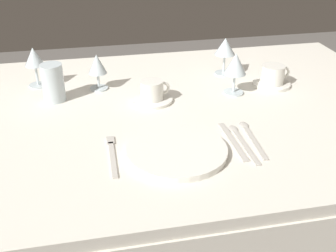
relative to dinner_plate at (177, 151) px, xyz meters
The scene contains 15 objects.
dining_table 0.29m from the dinner_plate, 94.65° to the left, with size 1.80×1.11×0.74m.
dinner_plate is the anchor object (origin of this frame).
fork_outer 0.17m from the dinner_plate, behind, with size 0.02×0.20×0.00m.
dinner_knife 0.17m from the dinner_plate, ahead, with size 0.02×0.21×0.00m.
spoon_soup 0.20m from the dinner_plate, ahead, with size 0.03×0.22×0.01m.
spoon_dessert 0.24m from the dinner_plate, 12.30° to the left, with size 0.03×0.21×0.01m.
saucer_left 0.34m from the dinner_plate, 91.85° to the left, with size 0.14×0.14×0.01m, color white.
coffee_cup_left 0.34m from the dinner_plate, 91.55° to the left, with size 0.10×0.08×0.06m.
saucer_right 0.59m from the dinner_plate, 40.89° to the left, with size 0.14×0.14×0.01m, color white.
coffee_cup_right 0.59m from the dinner_plate, 40.79° to the left, with size 0.11×0.08×0.07m.
wine_glass_centre 0.52m from the dinner_plate, 110.83° to the left, with size 0.07×0.07×0.13m.
wine_glass_left 0.69m from the dinner_plate, 125.99° to the left, with size 0.07×0.07×0.15m.
wine_glass_right 0.61m from the dinner_plate, 59.91° to the left, with size 0.08×0.08×0.15m.
wine_glass_far 0.46m from the dinner_plate, 50.77° to the left, with size 0.08×0.08×0.15m.
drink_tumbler 0.53m from the dinner_plate, 128.94° to the left, with size 0.07×0.07×0.13m.
Camera 1 is at (-0.19, -1.20, 1.35)m, focal length 44.45 mm.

